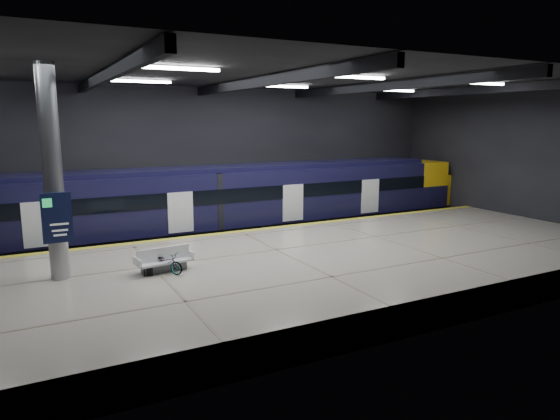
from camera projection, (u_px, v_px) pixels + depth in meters
ground at (266, 269)px, 21.14m from camera, size 30.00×30.00×0.00m
room_shell at (265, 133)px, 20.13m from camera, size 30.10×16.10×8.05m
platform at (295, 273)px, 18.86m from camera, size 30.00×11.00×1.10m
safety_strip at (240, 231)px, 23.34m from camera, size 30.00×0.40×0.01m
rails at (220, 240)px, 25.92m from camera, size 30.00×1.52×0.16m
train at (261, 200)px, 26.65m from camera, size 29.40×2.84×3.79m
bench at (164, 263)px, 17.14m from camera, size 1.99×1.01×0.85m
bicycle at (166, 263)px, 16.91m from camera, size 1.19×1.41×0.73m
pannier_bag at (148, 270)px, 16.67m from camera, size 0.34×0.25×0.35m
info_column at (53, 177)px, 15.81m from camera, size 0.90×0.78×6.90m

